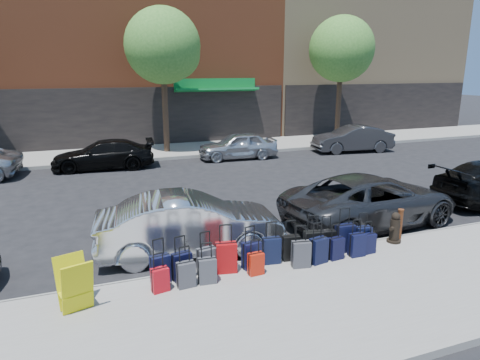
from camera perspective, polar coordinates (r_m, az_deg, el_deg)
name	(u,v)px	position (r m, az deg, el deg)	size (l,w,h in m)	color
ground	(209,207)	(14.07, -4.13, -3.66)	(120.00, 120.00, 0.00)	black
sidewalk_near	(307,304)	(8.53, 8.96, -16.07)	(60.00, 4.00, 0.15)	gray
sidewalk_far	(156,152)	(23.53, -11.12, 3.74)	(60.00, 4.00, 0.15)	gray
curb_near	(264,261)	(10.12, 3.26, -10.73)	(60.00, 0.08, 0.15)	gray
curb_far	(163,159)	(21.58, -10.20, 2.81)	(60.00, 0.08, 0.15)	gray
building_right	(337,8)	(36.88, 12.85, 21.41)	(15.00, 12.12, 18.00)	#9F8661
tree_center	(165,48)	(22.78, -9.92, 16.95)	(3.80, 3.80, 7.27)	black
tree_right	(344,51)	(26.85, 13.64, 16.38)	(3.80, 3.80, 7.27)	black
suitcase_front_0	(160,269)	(9.05, -10.56, -11.57)	(0.42, 0.28, 0.94)	black
suitcase_front_1	(182,266)	(9.09, -7.75, -11.32)	(0.43, 0.29, 0.95)	black
suitcase_front_2	(207,261)	(9.25, -4.46, -10.73)	(0.43, 0.28, 0.95)	#3B3B40
suitcase_front_3	(226,257)	(9.31, -1.84, -10.28)	(0.48, 0.32, 1.07)	#9A090C
suitcase_front_4	(251,255)	(9.50, 1.52, -9.97)	(0.43, 0.28, 0.96)	black
suitcase_front_5	(271,250)	(9.75, 4.22, -9.34)	(0.43, 0.27, 0.96)	black
suitcase_front_6	(291,248)	(9.95, 6.78, -8.95)	(0.42, 0.27, 0.94)	black
suitcase_front_7	(313,244)	(10.15, 9.70, -8.43)	(0.45, 0.30, 1.01)	black
suitcase_front_8	(326,242)	(10.39, 11.45, -8.10)	(0.41, 0.25, 0.93)	black
suitcase_front_9	(345,238)	(10.59, 13.81, -7.53)	(0.46, 0.27, 1.07)	black
suitcase_front_10	(363,238)	(10.86, 16.08, -7.41)	(0.40, 0.24, 0.91)	black
suitcase_back_0	(160,280)	(8.74, -10.60, -12.94)	(0.36, 0.25, 0.79)	#AA0B15
suitcase_back_1	(186,274)	(8.82, -7.21, -12.39)	(0.37, 0.24, 0.85)	#3A3A3F
suitcase_back_2	(207,271)	(8.92, -4.38, -11.95)	(0.38, 0.24, 0.86)	#3C3C41
suitcase_back_4	(256,264)	(9.25, 2.13, -11.09)	(0.34, 0.21, 0.78)	#B41D0B
suitcase_back_6	(301,254)	(9.65, 8.14, -9.76)	(0.44, 0.30, 0.95)	#38383D
suitcase_back_7	(319,250)	(9.89, 10.43, -9.22)	(0.43, 0.30, 0.95)	black
suitcase_back_8	(336,248)	(10.17, 12.68, -8.88)	(0.37, 0.24, 0.83)	black
suitcase_back_9	(357,245)	(10.44, 15.34, -8.32)	(0.38, 0.22, 0.89)	black
suitcase_back_10	(368,243)	(10.68, 16.74, -8.09)	(0.34, 0.21, 0.78)	black
fire_hydrant	(395,228)	(11.49, 19.94, -6.09)	(0.40, 0.35, 0.79)	black
bollard	(400,224)	(11.68, 20.52, -5.51)	(0.15, 0.15, 0.81)	#38190C
display_rack	(75,285)	(8.46, -21.18, -12.90)	(0.70, 0.73, 0.98)	#CDC90B
car_near_1	(191,225)	(10.48, -6.60, -5.93)	(1.57, 4.50, 1.48)	silver
car_near_2	(371,200)	(12.91, 17.05, -2.55)	(2.45, 5.31, 1.47)	#353537
car_far_1	(103,155)	(20.26, -17.76, 3.24)	(1.82, 4.47, 1.30)	black
car_far_2	(238,146)	(21.50, -0.30, 4.62)	(1.58, 3.94, 1.34)	silver
car_far_3	(352,139)	(24.14, 14.76, 5.34)	(1.50, 4.31, 1.42)	#353538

